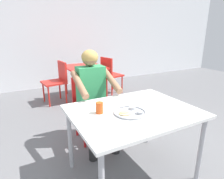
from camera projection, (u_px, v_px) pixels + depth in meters
ground_plane at (131, 173)px, 2.06m from camera, size 12.00×12.00×0.05m
back_wall at (48, 21)px, 4.76m from camera, size 12.00×0.12×3.40m
table_foreground at (133, 116)px, 1.84m from camera, size 1.17×0.92×0.73m
thali_tray at (130, 112)px, 1.74m from camera, size 0.30×0.30×0.03m
drinking_cup at (99, 107)px, 1.73m from camera, size 0.07×0.07×0.10m
chair_foreground at (88, 103)px, 2.61m from camera, size 0.39×0.42×0.86m
diner_foreground at (94, 91)px, 2.36m from camera, size 0.49×0.56×1.24m
table_background_red at (85, 70)px, 4.23m from camera, size 0.81×0.90×0.70m
chair_red_left at (57, 79)px, 3.95m from camera, size 0.49×0.49×0.85m
chair_red_right at (110, 73)px, 4.51m from camera, size 0.48×0.50×0.87m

